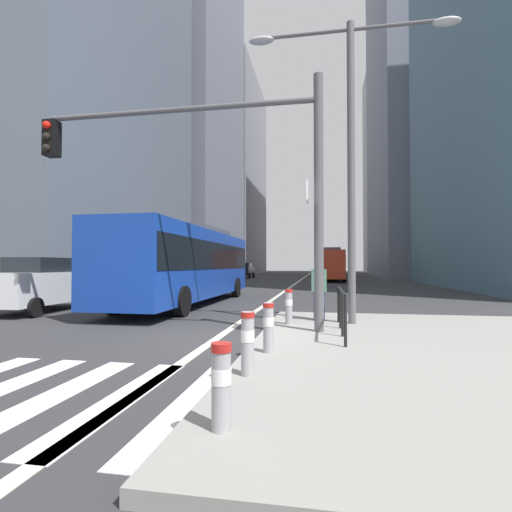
# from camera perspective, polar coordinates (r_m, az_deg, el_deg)

# --- Properties ---
(ground_plane) EXTENTS (160.00, 160.00, 0.00)m
(ground_plane) POSITION_cam_1_polar(r_m,az_deg,el_deg) (28.59, 5.14, -4.70)
(ground_plane) COLOR #303033
(median_island) EXTENTS (9.00, 10.00, 0.15)m
(median_island) POSITION_cam_1_polar(r_m,az_deg,el_deg) (8.23, 32.81, -12.38)
(median_island) COLOR gray
(median_island) RESTS_ON ground
(crosswalk_stripes) EXTENTS (7.65, 3.20, 0.01)m
(crosswalk_stripes) POSITION_cam_1_polar(r_m,az_deg,el_deg) (5.83, -27.52, -17.90)
(crosswalk_stripes) COLOR silver
(crosswalk_stripes) RESTS_ON ground
(lane_centre_line) EXTENTS (0.20, 80.00, 0.01)m
(lane_centre_line) POSITION_cam_1_polar(r_m,az_deg,el_deg) (38.55, 6.38, -3.82)
(lane_centre_line) COLOR beige
(lane_centre_line) RESTS_ON ground
(office_tower_left_near) EXTENTS (12.82, 18.66, 39.00)m
(office_tower_left_near) POSITION_cam_1_polar(r_m,az_deg,el_deg) (35.20, -26.99, 29.22)
(office_tower_left_near) COLOR slate
(office_tower_left_near) RESTS_ON ground
(office_tower_left_mid) EXTENTS (13.25, 19.24, 48.35)m
(office_tower_left_mid) POSITION_cam_1_polar(r_m,az_deg,el_deg) (55.08, -11.41, 22.79)
(office_tower_left_mid) COLOR slate
(office_tower_left_mid) RESTS_ON ground
(office_tower_left_far) EXTENTS (12.58, 23.45, 37.18)m
(office_tower_left_far) POSITION_cam_1_polar(r_m,az_deg,el_deg) (74.95, -4.64, 11.70)
(office_tower_left_far) COLOR gray
(office_tower_left_far) RESTS_ON ground
(office_tower_right_mid) EXTENTS (13.99, 21.40, 50.15)m
(office_tower_right_mid) POSITION_cam_1_polar(r_m,az_deg,el_deg) (63.26, 24.10, 20.48)
(office_tower_right_mid) COLOR slate
(office_tower_right_mid) RESTS_ON ground
(office_tower_right_far) EXTENTS (10.90, 17.43, 42.19)m
(office_tower_right_far) POSITION_cam_1_polar(r_m,az_deg,el_deg) (84.06, 20.10, 12.09)
(office_tower_right_far) COLOR #9E9EA3
(office_tower_right_far) RESTS_ON ground
(city_bus_blue_oncoming) EXTENTS (2.75, 11.90, 3.40)m
(city_bus_blue_oncoming) POSITION_cam_1_polar(r_m,az_deg,el_deg) (16.62, -10.06, -0.78)
(city_bus_blue_oncoming) COLOR #14389E
(city_bus_blue_oncoming) RESTS_ON ground
(sedan_white_oncoming) EXTENTS (2.17, 4.36, 1.94)m
(sedan_white_oncoming) POSITION_cam_1_polar(r_m,az_deg,el_deg) (15.80, -29.48, -3.68)
(sedan_white_oncoming) COLOR silver
(sedan_white_oncoming) RESTS_ON ground
(city_bus_red_receding) EXTENTS (2.79, 10.80, 3.40)m
(city_bus_red_receding) POSITION_cam_1_polar(r_m,az_deg,el_deg) (41.19, 11.21, -1.10)
(city_bus_red_receding) COLOR red
(city_bus_red_receding) RESTS_ON ground
(city_bus_red_distant) EXTENTS (2.77, 11.08, 3.40)m
(city_bus_red_distant) POSITION_cam_1_polar(r_m,az_deg,el_deg) (63.75, 10.64, -1.18)
(city_bus_red_distant) COLOR #198456
(city_bus_red_distant) RESTS_ON ground
(car_oncoming_mid) EXTENTS (2.07, 4.39, 1.94)m
(car_oncoming_mid) POSITION_cam_1_polar(r_m,az_deg,el_deg) (48.89, -1.70, -2.15)
(car_oncoming_mid) COLOR black
(car_oncoming_mid) RESTS_ON ground
(car_receding_near) EXTENTS (2.14, 4.19, 1.94)m
(car_receding_near) POSITION_cam_1_polar(r_m,az_deg,el_deg) (54.29, 11.27, -2.04)
(car_receding_near) COLOR #B2A899
(car_receding_near) RESTS_ON ground
(traffic_signal_gantry) EXTENTS (7.26, 0.65, 6.00)m
(traffic_signal_gantry) POSITION_cam_1_polar(r_m,az_deg,el_deg) (9.59, -6.04, 13.69)
(traffic_signal_gantry) COLOR #515156
(traffic_signal_gantry) RESTS_ON median_island
(street_lamp_post) EXTENTS (5.50, 0.32, 8.00)m
(street_lamp_post) POSITION_cam_1_polar(r_m,az_deg,el_deg) (10.90, 14.04, 17.99)
(street_lamp_post) COLOR #56565B
(street_lamp_post) RESTS_ON median_island
(bollard_front) EXTENTS (0.20, 0.20, 0.80)m
(bollard_front) POSITION_cam_1_polar(r_m,az_deg,el_deg) (3.73, -5.23, -18.20)
(bollard_front) COLOR #99999E
(bollard_front) RESTS_ON median_island
(bollard_left) EXTENTS (0.20, 0.20, 0.88)m
(bollard_left) POSITION_cam_1_polar(r_m,az_deg,el_deg) (5.40, -1.25, -12.46)
(bollard_left) COLOR #99999E
(bollard_left) RESTS_ON median_island
(bollard_right) EXTENTS (0.20, 0.20, 0.86)m
(bollard_right) POSITION_cam_1_polar(r_m,az_deg,el_deg) (6.77, 1.87, -10.26)
(bollard_right) COLOR #99999E
(bollard_right) RESTS_ON median_island
(bollard_back) EXTENTS (0.20, 0.20, 0.90)m
(bollard_back) POSITION_cam_1_polar(r_m,az_deg,el_deg) (9.93, 4.94, -7.29)
(bollard_back) COLOR #99999E
(bollard_back) RESTS_ON median_island
(pedestrian_railing) EXTENTS (0.06, 3.22, 0.98)m
(pedestrian_railing) POSITION_cam_1_polar(r_m,az_deg,el_deg) (8.95, 12.65, -6.70)
(pedestrian_railing) COLOR black
(pedestrian_railing) RESTS_ON median_island
(pedestrian_waiting) EXTENTS (0.42, 0.30, 1.63)m
(pedestrian_waiting) POSITION_cam_1_polar(r_m,az_deg,el_deg) (10.62, 9.44, -4.73)
(pedestrian_waiting) COLOR #2D334C
(pedestrian_waiting) RESTS_ON median_island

